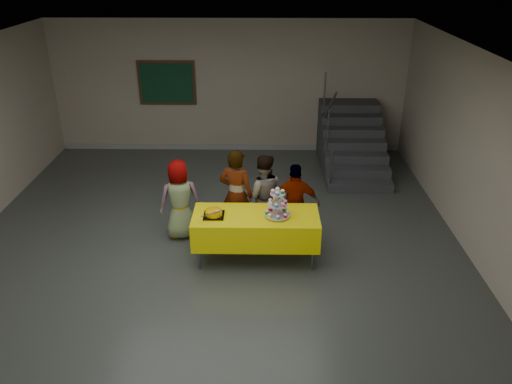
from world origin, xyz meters
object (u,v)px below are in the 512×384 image
(cupcake_stand, at_px, (277,206))
(staircase, at_px, (350,143))
(schoolchild_a, at_px, (180,200))
(schoolchild_b, at_px, (236,195))
(schoolchild_d, at_px, (295,204))
(schoolchild_c, at_px, (263,195))
(bake_table, at_px, (256,227))
(bear_cake, at_px, (214,212))
(noticeboard, at_px, (167,83))

(cupcake_stand, xyz_separation_m, staircase, (1.70, 3.88, -0.46))
(schoolchild_a, bearing_deg, schoolchild_b, 161.81)
(schoolchild_a, xyz_separation_m, schoolchild_b, (0.92, -0.02, 0.10))
(schoolchild_d, xyz_separation_m, staircase, (1.40, 3.28, -0.18))
(schoolchild_c, bearing_deg, cupcake_stand, 101.43)
(staircase, bearing_deg, schoolchild_d, -113.12)
(bake_table, distance_m, staircase, 4.34)
(cupcake_stand, xyz_separation_m, bear_cake, (-0.94, 0.00, -0.11))
(schoolchild_a, height_order, staircase, staircase)
(cupcake_stand, xyz_separation_m, schoolchild_d, (0.30, 0.60, -0.27))
(cupcake_stand, height_order, schoolchild_c, schoolchild_c)
(bake_table, xyz_separation_m, schoolchild_c, (0.10, 0.79, 0.15))
(bake_table, relative_size, schoolchild_b, 1.22)
(cupcake_stand, bearing_deg, schoolchild_a, 155.13)
(bear_cake, xyz_separation_m, schoolchild_d, (1.24, 0.60, -0.16))
(staircase, bearing_deg, schoolchild_b, -126.35)
(bake_table, height_order, schoolchild_a, schoolchild_a)
(schoolchild_b, bearing_deg, bake_table, 133.73)
(cupcake_stand, height_order, schoolchild_a, schoolchild_a)
(bake_table, relative_size, bear_cake, 5.25)
(schoolchild_c, relative_size, staircase, 0.59)
(schoolchild_a, distance_m, schoolchild_d, 1.86)
(bake_table, xyz_separation_m, staircase, (2.02, 3.84, -0.07))
(cupcake_stand, bearing_deg, noticeboard, 116.97)
(bear_cake, bearing_deg, bake_table, 3.57)
(cupcake_stand, relative_size, noticeboard, 0.34)
(bear_cake, height_order, noticeboard, noticeboard)
(staircase, bearing_deg, schoolchild_c, -122.16)
(schoolchild_b, height_order, noticeboard, noticeboard)
(bake_table, height_order, bear_cake, bear_cake)
(bake_table, bearing_deg, staircase, 62.27)
(bake_table, xyz_separation_m, bear_cake, (-0.62, -0.04, 0.27))
(bear_cake, relative_size, schoolchild_a, 0.27)
(cupcake_stand, distance_m, schoolchild_b, 0.96)
(bake_table, height_order, schoolchild_b, schoolchild_b)
(bear_cake, xyz_separation_m, schoolchild_b, (0.30, 0.70, -0.06))
(schoolchild_d, bearing_deg, schoolchild_c, -23.14)
(bake_table, height_order, staircase, staircase)
(schoolchild_a, bearing_deg, bear_cake, 113.98)
(schoolchild_c, bearing_deg, bake_table, 79.64)
(noticeboard, bearing_deg, schoolchild_d, -56.70)
(cupcake_stand, xyz_separation_m, noticeboard, (-2.40, 4.72, 0.66))
(schoolchild_c, bearing_deg, bear_cake, 46.15)
(schoolchild_a, xyz_separation_m, schoolchild_c, (1.34, 0.11, 0.03))
(cupcake_stand, height_order, bear_cake, cupcake_stand)
(schoolchild_c, xyz_separation_m, schoolchild_d, (0.52, -0.23, -0.03))
(cupcake_stand, bearing_deg, bear_cake, 179.90)
(bear_cake, bearing_deg, noticeboard, 107.25)
(cupcake_stand, height_order, noticeboard, noticeboard)
(bear_cake, relative_size, schoolchild_b, 0.23)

